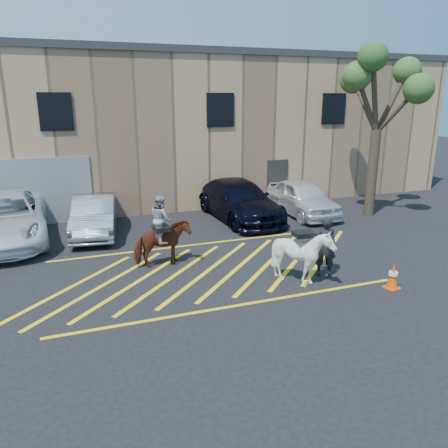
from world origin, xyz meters
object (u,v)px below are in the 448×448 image
object	(u,v)px
car_blue_suv	(239,200)
saddled_white	(302,256)
car_white_pickup	(4,218)
car_silver_sedan	(94,215)
mounted_bay	(162,238)
tree	(380,84)
car_white_suv	(302,198)
handler	(325,246)
traffic_cone	(393,276)

from	to	relation	value
car_blue_suv	saddled_white	size ratio (longest dim) A/B	3.40
car_white_pickup	car_silver_sedan	xyz separation A→B (m)	(3.19, -0.13, -0.15)
mounted_bay	saddled_white	distance (m)	4.40
car_blue_suv	tree	xyz separation A→B (m)	(5.79, -1.45, 4.87)
car_white_suv	car_white_pickup	bearing A→B (deg)	179.50
car_silver_sedan	car_blue_suv	size ratio (longest dim) A/B	0.79
handler	tree	xyz separation A→B (m)	(5.79, 5.37, 4.78)
car_white_pickup	car_white_suv	bearing A→B (deg)	-3.68
car_blue_suv	handler	size ratio (longest dim) A/B	3.11
car_white_suv	traffic_cone	world-z (taller)	car_white_suv
handler	mounted_bay	size ratio (longest dim) A/B	0.80
car_white_suv	tree	world-z (taller)	tree
mounted_bay	traffic_cone	xyz separation A→B (m)	(5.68, -3.91, -0.56)
car_silver_sedan	car_white_pickup	bearing A→B (deg)	-174.68
car_white_pickup	car_white_suv	distance (m)	12.27
car_white_pickup	car_white_suv	size ratio (longest dim) A/B	1.38
car_white_suv	tree	bearing A→B (deg)	-19.99
car_silver_sedan	saddled_white	world-z (taller)	saddled_white
mounted_bay	saddled_white	world-z (taller)	mounted_bay
saddled_white	car_white_suv	bearing A→B (deg)	60.23
traffic_cone	tree	world-z (taller)	tree
car_white_suv	mounted_bay	distance (m)	8.37
car_silver_sedan	car_blue_suv	bearing A→B (deg)	8.85
mounted_bay	tree	world-z (taller)	tree
car_white_suv	saddled_white	world-z (taller)	saddled_white
car_blue_suv	car_silver_sedan	bearing A→B (deg)	178.35
saddled_white	handler	bearing A→B (deg)	17.42
car_silver_sedan	mounted_bay	size ratio (longest dim) A/B	1.95
car_white_pickup	car_blue_suv	xyz separation A→B (m)	(9.32, -0.00, -0.06)
car_blue_suv	saddled_white	world-z (taller)	saddled_white
car_white_suv	saddled_white	xyz separation A→B (m)	(-3.87, -6.76, 0.06)
car_silver_sedan	traffic_cone	xyz separation A→B (m)	(7.42, -8.18, -0.37)
mounted_bay	saddled_white	bearing A→B (deg)	-38.16
saddled_white	traffic_cone	bearing A→B (deg)	-28.25
car_white_pickup	tree	bearing A→B (deg)	-7.52
traffic_cone	tree	size ratio (longest dim) A/B	0.10
car_blue_suv	car_white_suv	xyz separation A→B (m)	(2.94, -0.35, -0.04)
mounted_bay	tree	size ratio (longest dim) A/B	0.31
car_white_suv	mounted_bay	bearing A→B (deg)	-149.93
car_blue_suv	mounted_bay	world-z (taller)	mounted_bay
saddled_white	mounted_bay	bearing A→B (deg)	141.84
tree	car_white_pickup	bearing A→B (deg)	174.50
tree	traffic_cone	bearing A→B (deg)	-123.24
car_blue_suv	traffic_cone	size ratio (longest dim) A/B	7.77
car_white_pickup	mounted_bay	world-z (taller)	mounted_bay
handler	tree	distance (m)	9.23
car_white_suv	handler	xyz separation A→B (m)	(-2.95, -6.47, 0.13)
car_silver_sedan	car_white_suv	world-z (taller)	car_white_suv
car_silver_sedan	handler	xyz separation A→B (m)	(6.12, -6.70, 0.18)
car_white_pickup	car_white_suv	world-z (taller)	car_white_pickup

